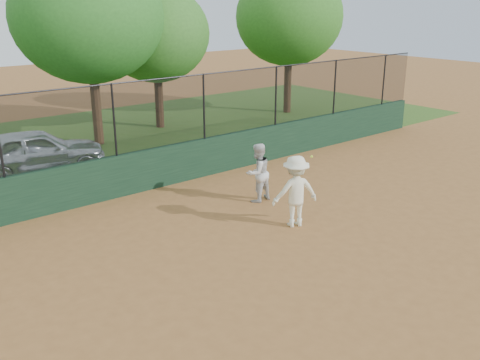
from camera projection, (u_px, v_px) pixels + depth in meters
ground at (277, 269)px, 11.09m from camera, size 80.00×80.00×0.00m
back_wall at (134, 173)px, 15.29m from camera, size 26.00×0.20×1.20m
grass_strip at (56, 150)px, 19.87m from camera, size 36.00×12.00×0.01m
parked_car at (36, 151)px, 17.01m from camera, size 4.45×2.50×1.43m
player_second at (258, 173)px, 14.58m from camera, size 0.84×0.68×1.63m
player_main at (295, 191)px, 12.95m from camera, size 1.31×1.05×1.82m
fence_assembly at (130, 117)px, 14.75m from camera, size 26.00×0.06×2.00m
tree_2 at (89, 17)px, 19.15m from camera, size 5.53×5.02×7.11m
tree_3 at (156, 34)px, 22.12m from camera, size 4.61×4.19×5.93m
tree_4 at (290, 17)px, 24.99m from camera, size 5.26×4.78×6.81m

